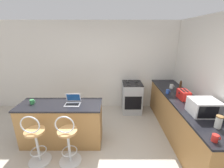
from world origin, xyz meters
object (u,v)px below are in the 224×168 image
stove_range (132,97)px  toaster (184,95)px  mug_red (215,138)px  bar_stool_near (36,141)px  mug_white (172,86)px  mug_blue (168,92)px  microwave (204,107)px  pepper_mill (180,86)px  storage_jar (219,122)px  laptop (73,101)px  bar_stool_far (68,141)px  mug_green (32,102)px

stove_range → toaster: bearing=-49.0°
stove_range → mug_red: (0.76, -2.46, 0.50)m
bar_stool_near → mug_white: (2.87, 1.49, 0.48)m
mug_blue → microwave: bearing=-73.6°
stove_range → mug_red: 2.62m
pepper_mill → stove_range: bearing=150.8°
toaster → storage_jar: size_ratio=1.61×
mug_white → laptop: bearing=-158.8°
mug_white → bar_stool_far: bearing=-147.2°
mug_white → storage_jar: (0.04, -1.72, 0.05)m
bar_stool_far → toaster: toaster is taller
stove_range → pepper_mill: (1.10, -0.61, 0.57)m
microwave → mug_green: microwave is taller
bar_stool_far → microwave: microwave is taller
mug_green → mug_white: bearing=16.2°
pepper_mill → mug_red: (-0.34, -1.85, -0.07)m
mug_white → storage_jar: bearing=-88.5°
storage_jar → bar_stool_near: bearing=175.5°
laptop → mug_white: bearing=21.2°
microwave → mug_white: 1.32m
pepper_mill → laptop: bearing=-163.6°
mug_red → mug_white: bearing=84.5°
toaster → stove_range: 1.56m
bar_stool_far → laptop: (-0.02, 0.59, 0.48)m
bar_stool_far → storage_jar: storage_jar is taller
laptop → pepper_mill: size_ratio=1.14×
microwave → pepper_mill: size_ratio=1.75×
bar_stool_far → mug_white: 2.79m
bar_stool_far → toaster: (2.31, 0.82, 0.53)m
microwave → bar_stool_near: bearing=-176.6°
laptop → pepper_mill: 2.58m
laptop → mug_red: laptop is taller
laptop → mug_green: bearing=-179.4°
mug_green → storage_jar: bearing=-14.2°
toaster → storage_jar: (0.04, -1.06, 0.00)m
mug_green → mug_red: bearing=-20.6°
mug_blue → bar_stool_near: bearing=-157.0°
bar_stool_near → pepper_mill: (3.01, 1.31, 0.55)m
bar_stool_far → pepper_mill: bearing=28.1°
mug_red → mug_blue: mug_red is taller
microwave → storage_jar: size_ratio=2.34×
storage_jar → stove_range: bearing=114.9°
mug_red → laptop: bearing=152.3°
toaster → mug_red: bearing=-98.2°
bar_stool_near → mug_blue: 2.91m
bar_stool_near → mug_white: 3.27m
bar_stool_near → stove_range: bar_stool_near is taller
pepper_mill → storage_jar: size_ratio=1.34×
toaster → mug_blue: toaster is taller
laptop → mug_white: laptop is taller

